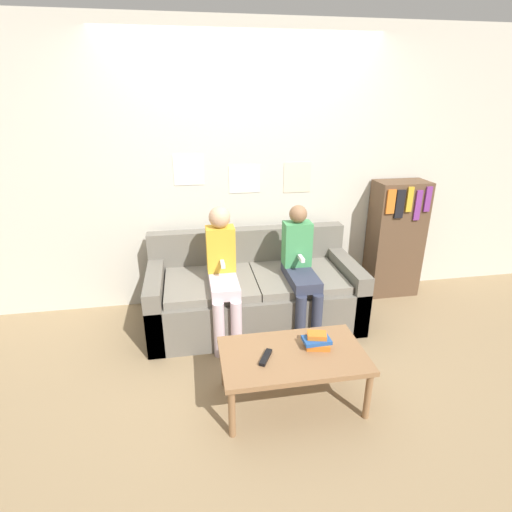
{
  "coord_description": "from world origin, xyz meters",
  "views": [
    {
      "loc": [
        -0.54,
        -2.69,
        1.98
      ],
      "look_at": [
        0.0,
        0.42,
        0.7
      ],
      "focal_mm": 28.0,
      "sensor_mm": 36.0,
      "label": 1
    }
  ],
  "objects_px": {
    "coffee_table": "(293,358)",
    "tv_remote": "(266,357)",
    "person_right": "(300,266)",
    "bookshelf": "(395,239)",
    "person_left": "(223,269)",
    "couch": "(253,293)"
  },
  "relations": [
    {
      "from": "coffee_table",
      "to": "person_right",
      "type": "relative_size",
      "value": 0.87
    },
    {
      "from": "coffee_table",
      "to": "tv_remote",
      "type": "height_order",
      "value": "tv_remote"
    },
    {
      "from": "coffee_table",
      "to": "bookshelf",
      "type": "xyz_separation_m",
      "value": [
        1.46,
        1.44,
        0.26
      ]
    },
    {
      "from": "person_left",
      "to": "couch",
      "type": "bearing_deg",
      "value": 33.58
    },
    {
      "from": "couch",
      "to": "tv_remote",
      "type": "bearing_deg",
      "value": -95.58
    },
    {
      "from": "couch",
      "to": "person_right",
      "type": "bearing_deg",
      "value": -28.12
    },
    {
      "from": "person_right",
      "to": "bookshelf",
      "type": "height_order",
      "value": "bookshelf"
    },
    {
      "from": "couch",
      "to": "coffee_table",
      "type": "height_order",
      "value": "couch"
    },
    {
      "from": "person_right",
      "to": "tv_remote",
      "type": "xyz_separation_m",
      "value": [
        -0.49,
        -0.93,
        -0.21
      ]
    },
    {
      "from": "couch",
      "to": "bookshelf",
      "type": "height_order",
      "value": "bookshelf"
    },
    {
      "from": "tv_remote",
      "to": "person_left",
      "type": "bearing_deg",
      "value": 129.53
    },
    {
      "from": "couch",
      "to": "bookshelf",
      "type": "distance_m",
      "value": 1.61
    },
    {
      "from": "person_left",
      "to": "person_right",
      "type": "relative_size",
      "value": 1.02
    },
    {
      "from": "couch",
      "to": "bookshelf",
      "type": "xyz_separation_m",
      "value": [
        1.54,
        0.33,
        0.33
      ]
    },
    {
      "from": "couch",
      "to": "coffee_table",
      "type": "bearing_deg",
      "value": -85.86
    },
    {
      "from": "coffee_table",
      "to": "tv_remote",
      "type": "relative_size",
      "value": 5.72
    },
    {
      "from": "person_left",
      "to": "bookshelf",
      "type": "xyz_separation_m",
      "value": [
        1.83,
        0.52,
        -0.03
      ]
    },
    {
      "from": "coffee_table",
      "to": "person_left",
      "type": "bearing_deg",
      "value": 112.32
    },
    {
      "from": "tv_remote",
      "to": "coffee_table",
      "type": "bearing_deg",
      "value": 36.19
    },
    {
      "from": "person_right",
      "to": "bookshelf",
      "type": "relative_size",
      "value": 0.93
    },
    {
      "from": "person_left",
      "to": "tv_remote",
      "type": "relative_size",
      "value": 6.72
    },
    {
      "from": "person_right",
      "to": "bookshelf",
      "type": "distance_m",
      "value": 1.28
    }
  ]
}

